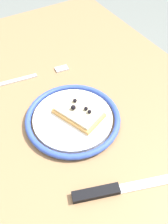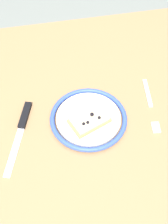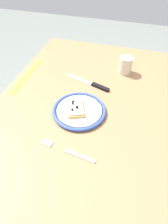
{
  "view_description": "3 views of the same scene",
  "coord_description": "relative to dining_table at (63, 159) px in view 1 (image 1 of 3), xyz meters",
  "views": [
    {
      "loc": [
        0.29,
        -0.11,
        1.18
      ],
      "look_at": [
        -0.01,
        0.07,
        0.77
      ],
      "focal_mm": 39.26,
      "sensor_mm": 36.0,
      "label": 1
    },
    {
      "loc": [
        0.08,
        0.53,
        1.43
      ],
      "look_at": [
        -0.02,
        0.03,
        0.75
      ],
      "focal_mm": 47.95,
      "sensor_mm": 36.0,
      "label": 2
    },
    {
      "loc": [
        -0.55,
        -0.12,
        1.29
      ],
      "look_at": [
        -0.04,
        0.03,
        0.74
      ],
      "focal_mm": 30.58,
      "sensor_mm": 36.0,
      "label": 3
    }
  ],
  "objects": [
    {
      "name": "plate",
      "position": [
        -0.03,
        0.05,
        0.1
      ],
      "size": [
        0.22,
        0.22,
        0.02
      ],
      "color": "white",
      "rests_on": "dining_table"
    },
    {
      "name": "fork",
      "position": [
        -0.22,
        0.03,
        0.09
      ],
      "size": [
        0.05,
        0.2,
        0.0
      ],
      "color": "#BEBEBE",
      "rests_on": "dining_table"
    },
    {
      "name": "knife",
      "position": [
        0.16,
        0.03,
        0.1
      ],
      "size": [
        0.09,
        0.23,
        0.01
      ],
      "color": "silver",
      "rests_on": "dining_table"
    },
    {
      "name": "pizza_slice_near",
      "position": [
        -0.03,
        0.06,
        0.11
      ],
      "size": [
        0.13,
        0.1,
        0.03
      ],
      "color": "tan",
      "rests_on": "plate"
    },
    {
      "name": "dining_table",
      "position": [
        0.0,
        0.0,
        0.0
      ],
      "size": [
        1.16,
        0.85,
        0.73
      ],
      "color": "#936D47",
      "rests_on": "ground_plane"
    }
  ]
}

